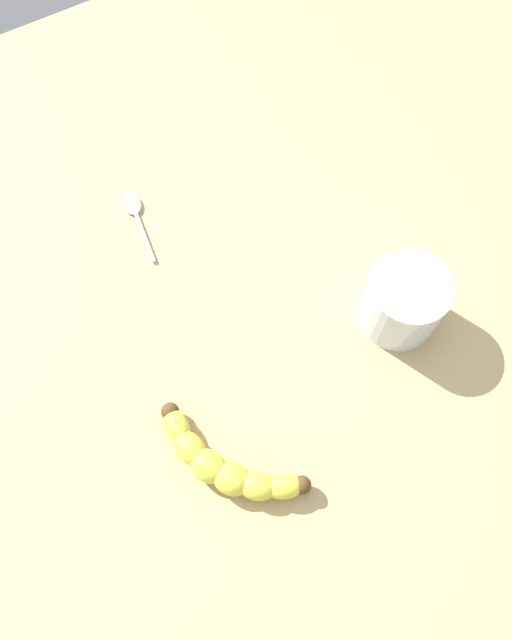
% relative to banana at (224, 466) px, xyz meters
% --- Properties ---
extents(wooden_tabletop, '(1.20, 1.20, 0.03)m').
position_rel_banana_xyz_m(wooden_tabletop, '(0.15, -0.16, -0.03)').
color(wooden_tabletop, tan).
rests_on(wooden_tabletop, ground).
extents(banana, '(0.17, 0.12, 0.04)m').
position_rel_banana_xyz_m(banana, '(0.00, 0.00, 0.00)').
color(banana, yellow).
rests_on(banana, wooden_tabletop).
extents(smoothie_glass, '(0.10, 0.10, 0.09)m').
position_rel_banana_xyz_m(smoothie_glass, '(0.06, -0.27, 0.03)').
color(smoothie_glass, silver).
rests_on(smoothie_glass, wooden_tabletop).
extents(teaspoon, '(0.11, 0.03, 0.01)m').
position_rel_banana_xyz_m(teaspoon, '(0.36, -0.05, -0.01)').
color(teaspoon, silver).
rests_on(teaspoon, wooden_tabletop).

